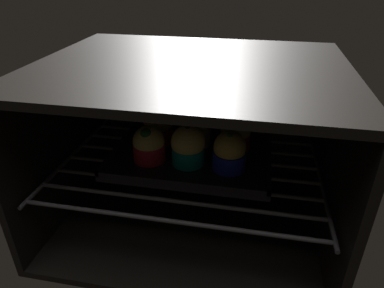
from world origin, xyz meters
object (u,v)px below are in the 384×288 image
object	(u,v)px
muffin_row0_col0	(149,145)
muffin_row0_col1	(188,146)
baking_tray	(192,155)
muffin_row1_col2	(235,134)
muffin_row0_col2	(229,152)
muffin_row1_col1	(195,129)
muffin_row1_col0	(159,126)

from	to	relation	value
muffin_row0_col0	muffin_row0_col1	world-z (taller)	muffin_row0_col1
baking_tray	muffin_row0_col1	xyz separation A→B (cm)	(0.03, -4.16, 4.55)
muffin_row0_col1	muffin_row1_col2	distance (cm)	12.13
muffin_row0_col2	muffin_row1_col1	world-z (taller)	muffin_row0_col2
muffin_row0_col1	muffin_row0_col2	distance (cm)	8.48
muffin_row0_col2	muffin_row1_col0	distance (cm)	19.17
muffin_row0_col1	muffin_row1_col0	bearing A→B (deg)	136.15
muffin_row1_col1	muffin_row1_col2	bearing A→B (deg)	-3.29
baking_tray	muffin_row1_col0	size ratio (longest dim) A/B	4.01
baking_tray	muffin_row0_col0	size ratio (longest dim) A/B	4.34
muffin_row1_col1	muffin_row1_col2	world-z (taller)	muffin_row1_col2
muffin_row1_col2	muffin_row1_col0	bearing A→B (deg)	179.73
muffin_row1_col2	muffin_row0_col1	bearing A→B (deg)	-137.45
muffin_row1_col0	muffin_row0_col2	bearing A→B (deg)	-26.94
baking_tray	muffin_row1_col1	distance (cm)	6.12
muffin_row1_col0	muffin_row0_col0	bearing A→B (deg)	-87.93
muffin_row0_col1	muffin_row1_col2	world-z (taller)	muffin_row0_col1
baking_tray	muffin_row0_col2	size ratio (longest dim) A/B	4.13
muffin_row0_col1	muffin_row1_col1	bearing A→B (deg)	91.86
baking_tray	muffin_row0_col1	distance (cm)	6.17
muffin_row0_col1	muffin_row0_col2	bearing A→B (deg)	-2.73
muffin_row1_col0	muffin_row1_col1	world-z (taller)	muffin_row1_col0
muffin_row0_col0	muffin_row0_col2	size ratio (longest dim) A/B	0.95
muffin_row1_col0	muffin_row1_col2	xyz separation A→B (cm)	(17.55, -0.08, -0.34)
muffin_row1_col0	muffin_row0_col1	bearing A→B (deg)	-43.85
muffin_row1_col2	muffin_row0_col2	bearing A→B (deg)	-93.08
muffin_row1_col0	muffin_row1_col2	bearing A→B (deg)	-0.27
baking_tray	muffin_row1_col0	world-z (taller)	muffin_row1_col0
muffin_row1_col1	muffin_row1_col2	distance (cm)	9.23
muffin_row1_col1	muffin_row1_col0	bearing A→B (deg)	-176.94
muffin_row0_col2	muffin_row1_col2	distance (cm)	8.61
muffin_row0_col0	muffin_row1_col0	world-z (taller)	muffin_row1_col0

